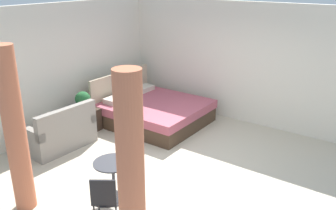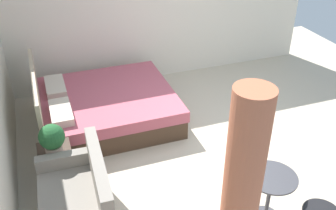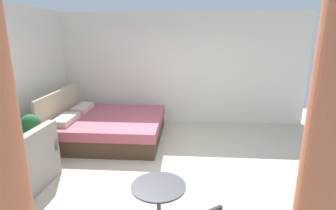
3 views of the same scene
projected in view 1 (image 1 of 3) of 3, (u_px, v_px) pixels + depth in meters
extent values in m
cube|color=beige|center=(177.00, 163.00, 6.81)|extent=(8.43, 9.29, 0.02)
cube|color=silver|center=(63.00, 67.00, 8.03)|extent=(8.43, 0.12, 2.83)
cube|color=silver|center=(243.00, 63.00, 8.39)|extent=(0.12, 6.29, 2.83)
cube|color=#473323|center=(156.00, 117.00, 8.58)|extent=(2.00, 2.17, 0.33)
cube|color=#B25160|center=(156.00, 106.00, 8.49)|extent=(2.04, 2.21, 0.19)
cube|color=tan|center=(121.00, 93.00, 9.06)|extent=(2.05, 0.06, 1.10)
cube|color=beige|center=(118.00, 99.00, 8.54)|extent=(0.72, 0.32, 0.12)
cube|color=beige|center=(141.00, 90.00, 9.21)|extent=(0.72, 0.32, 0.12)
cube|color=gray|center=(59.00, 137.00, 7.39)|extent=(1.41, 0.87, 0.43)
cube|color=gray|center=(67.00, 120.00, 7.04)|extent=(1.38, 0.20, 0.50)
cube|color=gray|center=(81.00, 114.00, 7.74)|extent=(0.17, 0.82, 0.19)
cube|color=gray|center=(30.00, 133.00, 6.83)|extent=(0.17, 0.82, 0.19)
cube|color=#38281E|center=(88.00, 120.00, 8.14)|extent=(0.46, 0.45, 0.51)
cylinder|color=tan|center=(84.00, 108.00, 7.95)|extent=(0.23, 0.23, 0.13)
sphere|color=#235B2D|center=(83.00, 99.00, 7.88)|extent=(0.34, 0.34, 0.34)
cylinder|color=#3F3F44|center=(115.00, 199.00, 5.69)|extent=(0.36, 0.36, 0.02)
cylinder|color=#3F3F44|center=(114.00, 182.00, 5.57)|extent=(0.05, 0.05, 0.66)
cylinder|color=#3F3F44|center=(113.00, 163.00, 5.46)|extent=(0.60, 0.60, 0.02)
cylinder|color=black|center=(120.00, 206.00, 5.17)|extent=(0.02, 0.02, 0.45)
cylinder|color=black|center=(99.00, 206.00, 5.17)|extent=(0.02, 0.02, 0.45)
cylinder|color=black|center=(107.00, 198.00, 4.95)|extent=(0.60, 0.60, 0.02)
cube|color=black|center=(103.00, 193.00, 4.71)|extent=(0.22, 0.30, 0.39)
cylinder|color=#D1704C|center=(131.00, 180.00, 3.91)|extent=(0.31, 0.31, 2.52)
cylinder|color=#D1704C|center=(15.00, 132.00, 5.12)|extent=(0.31, 0.31, 2.52)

